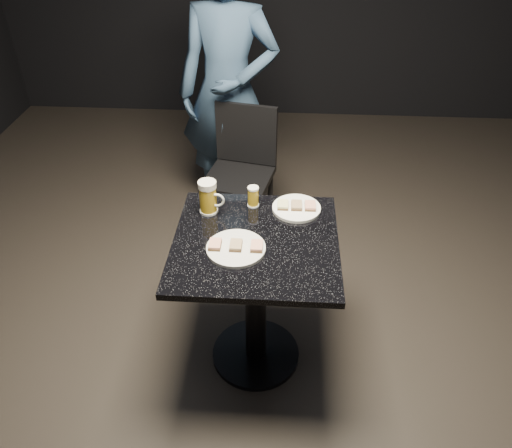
% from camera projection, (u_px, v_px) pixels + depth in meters
% --- Properties ---
extents(floor, '(6.00, 6.00, 0.00)m').
position_uv_depth(floor, '(256.00, 355.00, 2.55)').
color(floor, black).
rests_on(floor, ground).
extents(plate_large, '(0.25, 0.25, 0.01)m').
position_uv_depth(plate_large, '(236.00, 248.00, 2.05)').
color(plate_large, silver).
rests_on(plate_large, table).
extents(plate_small, '(0.22, 0.22, 0.01)m').
position_uv_depth(plate_small, '(296.00, 208.00, 2.29)').
color(plate_small, white).
rests_on(plate_small, table).
extents(patron, '(0.69, 0.51, 1.75)m').
position_uv_depth(patron, '(228.00, 93.00, 3.09)').
color(patron, navy).
rests_on(patron, floor).
extents(table, '(0.70, 0.70, 0.75)m').
position_uv_depth(table, '(256.00, 282.00, 2.25)').
color(table, black).
rests_on(table, floor).
extents(beer_mug, '(0.12, 0.08, 0.16)m').
position_uv_depth(beer_mug, '(208.00, 197.00, 2.23)').
color(beer_mug, silver).
rests_on(beer_mug, table).
extents(beer_tumbler, '(0.06, 0.06, 0.10)m').
position_uv_depth(beer_tumbler, '(253.00, 196.00, 2.29)').
color(beer_tumbler, silver).
rests_on(beer_tumbler, table).
extents(chair, '(0.46, 0.46, 0.86)m').
position_uv_depth(chair, '(241.00, 167.00, 3.10)').
color(chair, black).
rests_on(chair, floor).
extents(canapes_on_plate_large, '(0.22, 0.07, 0.02)m').
position_uv_depth(canapes_on_plate_large, '(236.00, 245.00, 2.04)').
color(canapes_on_plate_large, '#4C3521').
rests_on(canapes_on_plate_large, plate_large).
extents(canapes_on_plate_small, '(0.17, 0.07, 0.02)m').
position_uv_depth(canapes_on_plate_small, '(297.00, 205.00, 2.28)').
color(canapes_on_plate_small, '#4C3521').
rests_on(canapes_on_plate_small, plate_small).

